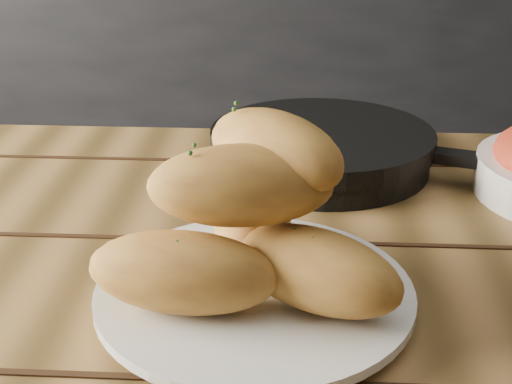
# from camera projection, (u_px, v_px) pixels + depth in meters

# --- Properties ---
(counter) EXTENTS (2.80, 0.60, 0.90)m
(counter) POSITION_uv_depth(u_px,v_px,m) (403.00, 90.00, 2.22)
(counter) COLOR black
(counter) RESTS_ON ground
(plate) EXTENTS (0.25, 0.25, 0.02)m
(plate) POSITION_uv_depth(u_px,v_px,m) (255.00, 296.00, 0.56)
(plate) COLOR silver
(plate) RESTS_ON table
(bread_rolls) EXTENTS (0.24, 0.20, 0.13)m
(bread_rolls) POSITION_uv_depth(u_px,v_px,m) (253.00, 221.00, 0.53)
(bread_rolls) COLOR #C08D35
(bread_rolls) RESTS_ON plate
(skillet) EXTENTS (0.38, 0.26, 0.05)m
(skillet) POSITION_uv_depth(u_px,v_px,m) (324.00, 148.00, 0.82)
(skillet) COLOR black
(skillet) RESTS_ON table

